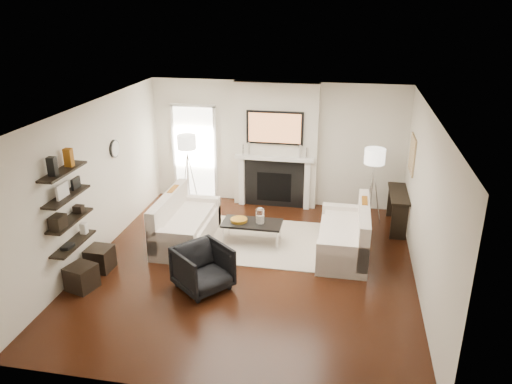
% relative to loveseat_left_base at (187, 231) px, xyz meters
% --- Properties ---
extents(room_envelope, '(6.00, 6.00, 6.00)m').
position_rel_loveseat_left_base_xyz_m(room_envelope, '(1.35, -0.72, 1.14)').
color(room_envelope, black).
rests_on(room_envelope, ground).
extents(chimney_breast, '(1.80, 0.25, 2.70)m').
position_rel_loveseat_left_base_xyz_m(chimney_breast, '(1.35, 2.15, 1.14)').
color(chimney_breast, silver).
rests_on(chimney_breast, floor).
extents(fireplace_surround, '(1.30, 0.02, 1.04)m').
position_rel_loveseat_left_base_xyz_m(fireplace_surround, '(1.35, 2.02, 0.31)').
color(fireplace_surround, black).
rests_on(fireplace_surround, floor).
extents(firebox, '(0.75, 0.02, 0.65)m').
position_rel_loveseat_left_base_xyz_m(firebox, '(1.35, 2.01, 0.24)').
color(firebox, black).
rests_on(firebox, floor).
extents(mantel_pilaster_l, '(0.12, 0.08, 1.10)m').
position_rel_loveseat_left_base_xyz_m(mantel_pilaster_l, '(0.63, 1.99, 0.34)').
color(mantel_pilaster_l, white).
rests_on(mantel_pilaster_l, floor).
extents(mantel_pilaster_r, '(0.12, 0.08, 1.10)m').
position_rel_loveseat_left_base_xyz_m(mantel_pilaster_r, '(2.07, 1.99, 0.34)').
color(mantel_pilaster_r, white).
rests_on(mantel_pilaster_r, floor).
extents(mantel_shelf, '(1.70, 0.18, 0.07)m').
position_rel_loveseat_left_base_xyz_m(mantel_shelf, '(1.35, 1.97, 0.91)').
color(mantel_shelf, white).
rests_on(mantel_shelf, chimney_breast).
extents(tv_body, '(1.20, 0.06, 0.70)m').
position_rel_loveseat_left_base_xyz_m(tv_body, '(1.35, 1.99, 1.57)').
color(tv_body, black).
rests_on(tv_body, chimney_breast).
extents(tv_screen, '(1.10, 0.00, 0.62)m').
position_rel_loveseat_left_base_xyz_m(tv_screen, '(1.35, 1.96, 1.57)').
color(tv_screen, '#BF723F').
rests_on(tv_screen, tv_body).
extents(candlestick_l_tall, '(0.04, 0.04, 0.30)m').
position_rel_loveseat_left_base_xyz_m(candlestick_l_tall, '(0.80, 1.98, 1.09)').
color(candlestick_l_tall, silver).
rests_on(candlestick_l_tall, mantel_shelf).
extents(candlestick_l_short, '(0.04, 0.04, 0.24)m').
position_rel_loveseat_left_base_xyz_m(candlestick_l_short, '(0.67, 1.98, 1.06)').
color(candlestick_l_short, silver).
rests_on(candlestick_l_short, mantel_shelf).
extents(candlestick_r_tall, '(0.04, 0.04, 0.30)m').
position_rel_loveseat_left_base_xyz_m(candlestick_r_tall, '(1.90, 1.98, 1.09)').
color(candlestick_r_tall, silver).
rests_on(candlestick_r_tall, mantel_shelf).
extents(candlestick_r_short, '(0.04, 0.04, 0.24)m').
position_rel_loveseat_left_base_xyz_m(candlestick_r_short, '(2.03, 1.98, 1.06)').
color(candlestick_r_short, silver).
rests_on(candlestick_r_short, mantel_shelf).
extents(hallway_panel, '(0.90, 0.02, 2.10)m').
position_rel_loveseat_left_base_xyz_m(hallway_panel, '(-0.50, 2.26, 0.84)').
color(hallway_panel, white).
rests_on(hallway_panel, floor).
extents(door_trim_l, '(0.06, 0.06, 2.16)m').
position_rel_loveseat_left_base_xyz_m(door_trim_l, '(-0.98, 2.24, 0.84)').
color(door_trim_l, white).
rests_on(door_trim_l, floor).
extents(door_trim_r, '(0.06, 0.06, 2.16)m').
position_rel_loveseat_left_base_xyz_m(door_trim_r, '(-0.02, 2.24, 0.84)').
color(door_trim_r, white).
rests_on(door_trim_r, floor).
extents(door_trim_top, '(1.02, 0.06, 0.06)m').
position_rel_loveseat_left_base_xyz_m(door_trim_top, '(-0.50, 2.24, 1.92)').
color(door_trim_top, white).
rests_on(door_trim_top, wall_back).
extents(rug, '(2.60, 2.00, 0.01)m').
position_rel_loveseat_left_base_xyz_m(rug, '(1.35, 0.27, -0.20)').
color(rug, '#BDAE9B').
rests_on(rug, floor).
extents(loveseat_left_base, '(0.85, 1.80, 0.42)m').
position_rel_loveseat_left_base_xyz_m(loveseat_left_base, '(0.00, 0.00, 0.00)').
color(loveseat_left_base, silver).
rests_on(loveseat_left_base, floor).
extents(loveseat_left_back, '(0.18, 1.80, 0.80)m').
position_rel_loveseat_left_base_xyz_m(loveseat_left_back, '(-0.33, 0.00, 0.32)').
color(loveseat_left_back, silver).
rests_on(loveseat_left_back, floor).
extents(loveseat_left_arm_n, '(0.85, 0.18, 0.60)m').
position_rel_loveseat_left_base_xyz_m(loveseat_left_arm_n, '(0.00, -0.81, 0.09)').
color(loveseat_left_arm_n, silver).
rests_on(loveseat_left_arm_n, floor).
extents(loveseat_left_arm_s, '(0.85, 0.18, 0.60)m').
position_rel_loveseat_left_base_xyz_m(loveseat_left_arm_s, '(0.00, 0.81, 0.09)').
color(loveseat_left_arm_s, silver).
rests_on(loveseat_left_arm_s, floor).
extents(loveseat_left_cushion, '(0.63, 1.44, 0.10)m').
position_rel_loveseat_left_base_xyz_m(loveseat_left_cushion, '(0.05, 0.00, 0.26)').
color(loveseat_left_cushion, silver).
rests_on(loveseat_left_cushion, loveseat_left_base).
extents(pillow_left_orange, '(0.10, 0.42, 0.42)m').
position_rel_loveseat_left_base_xyz_m(pillow_left_orange, '(-0.33, 0.30, 0.52)').
color(pillow_left_orange, '#925411').
rests_on(pillow_left_orange, loveseat_left_cushion).
extents(pillow_left_charcoal, '(0.10, 0.40, 0.40)m').
position_rel_loveseat_left_base_xyz_m(pillow_left_charcoal, '(-0.33, -0.30, 0.51)').
color(pillow_left_charcoal, black).
rests_on(pillow_left_charcoal, loveseat_left_cushion).
extents(loveseat_right_base, '(0.85, 1.80, 0.42)m').
position_rel_loveseat_left_base_xyz_m(loveseat_right_base, '(2.90, 0.07, 0.00)').
color(loveseat_right_base, silver).
rests_on(loveseat_right_base, floor).
extents(loveseat_right_back, '(0.18, 1.80, 0.80)m').
position_rel_loveseat_left_base_xyz_m(loveseat_right_back, '(3.23, 0.07, 0.32)').
color(loveseat_right_back, silver).
rests_on(loveseat_right_back, floor).
extents(loveseat_right_arm_n, '(0.85, 0.18, 0.60)m').
position_rel_loveseat_left_base_xyz_m(loveseat_right_arm_n, '(2.90, -0.74, 0.09)').
color(loveseat_right_arm_n, silver).
rests_on(loveseat_right_arm_n, floor).
extents(loveseat_right_arm_s, '(0.85, 0.18, 0.60)m').
position_rel_loveseat_left_base_xyz_m(loveseat_right_arm_s, '(2.90, 0.88, 0.09)').
color(loveseat_right_arm_s, silver).
rests_on(loveseat_right_arm_s, floor).
extents(loveseat_right_cushion, '(0.63, 1.44, 0.10)m').
position_rel_loveseat_left_base_xyz_m(loveseat_right_cushion, '(2.85, 0.07, 0.26)').
color(loveseat_right_cushion, silver).
rests_on(loveseat_right_cushion, loveseat_right_base).
extents(pillow_right_orange, '(0.10, 0.42, 0.42)m').
position_rel_loveseat_left_base_xyz_m(pillow_right_orange, '(3.23, 0.37, 0.52)').
color(pillow_right_orange, '#925411').
rests_on(pillow_right_orange, loveseat_right_cushion).
extents(pillow_right_charcoal, '(0.10, 0.40, 0.40)m').
position_rel_loveseat_left_base_xyz_m(pillow_right_charcoal, '(3.23, -0.23, 0.51)').
color(pillow_right_charcoal, black).
rests_on(pillow_right_charcoal, loveseat_right_cushion).
extents(coffee_table, '(1.10, 0.55, 0.04)m').
position_rel_loveseat_left_base_xyz_m(coffee_table, '(1.22, 0.18, 0.19)').
color(coffee_table, black).
rests_on(coffee_table, floor).
extents(coffee_leg_nw, '(0.02, 0.02, 0.38)m').
position_rel_loveseat_left_base_xyz_m(coffee_leg_nw, '(0.72, -0.04, -0.02)').
color(coffee_leg_nw, silver).
rests_on(coffee_leg_nw, floor).
extents(coffee_leg_ne, '(0.02, 0.02, 0.38)m').
position_rel_loveseat_left_base_xyz_m(coffee_leg_ne, '(1.72, -0.04, -0.02)').
color(coffee_leg_ne, silver).
rests_on(coffee_leg_ne, floor).
extents(coffee_leg_sw, '(0.02, 0.02, 0.38)m').
position_rel_loveseat_left_base_xyz_m(coffee_leg_sw, '(0.72, 0.40, -0.02)').
color(coffee_leg_sw, silver).
rests_on(coffee_leg_sw, floor).
extents(coffee_leg_se, '(0.02, 0.02, 0.38)m').
position_rel_loveseat_left_base_xyz_m(coffee_leg_se, '(1.72, 0.40, -0.02)').
color(coffee_leg_se, silver).
rests_on(coffee_leg_se, floor).
extents(hurricane_glass, '(0.16, 0.16, 0.28)m').
position_rel_loveseat_left_base_xyz_m(hurricane_glass, '(1.37, 0.18, 0.35)').
color(hurricane_glass, white).
rests_on(hurricane_glass, coffee_table).
extents(hurricane_candle, '(0.10, 0.10, 0.15)m').
position_rel_loveseat_left_base_xyz_m(hurricane_candle, '(1.37, 0.18, 0.29)').
color(hurricane_candle, white).
rests_on(hurricane_candle, coffee_table).
extents(copper_bowl, '(0.32, 0.32, 0.05)m').
position_rel_loveseat_left_base_xyz_m(copper_bowl, '(0.97, 0.18, 0.24)').
color(copper_bowl, '#C38520').
rests_on(copper_bowl, coffee_table).
extents(armchair, '(1.04, 1.04, 0.78)m').
position_rel_loveseat_left_base_xyz_m(armchair, '(0.76, -1.51, 0.18)').
color(armchair, black).
rests_on(armchair, floor).
extents(lamp_left_post, '(0.02, 0.02, 1.20)m').
position_rel_loveseat_left_base_xyz_m(lamp_left_post, '(-0.50, 1.72, 0.39)').
color(lamp_left_post, silver).
rests_on(lamp_left_post, floor).
extents(lamp_left_shade, '(0.40, 0.40, 0.30)m').
position_rel_loveseat_left_base_xyz_m(lamp_left_shade, '(-0.50, 1.72, 1.24)').
color(lamp_left_shade, white).
rests_on(lamp_left_shade, lamp_left_post).
extents(lamp_left_leg_a, '(0.25, 0.02, 1.23)m').
position_rel_loveseat_left_base_xyz_m(lamp_left_leg_a, '(-0.39, 1.72, 0.39)').
color(lamp_left_leg_a, silver).
rests_on(lamp_left_leg_a, floor).
extents(lamp_left_leg_b, '(0.14, 0.22, 1.23)m').
position_rel_loveseat_left_base_xyz_m(lamp_left_leg_b, '(-0.56, 1.82, 0.39)').
color(lamp_left_leg_b, silver).
rests_on(lamp_left_leg_b, floor).
extents(lamp_left_leg_c, '(0.14, 0.22, 1.23)m').
position_rel_loveseat_left_base_xyz_m(lamp_left_leg_c, '(-0.56, 1.63, 0.39)').
color(lamp_left_leg_c, silver).
rests_on(lamp_left_leg_c, floor).
extents(lamp_right_post, '(0.02, 0.02, 1.20)m').
position_rel_loveseat_left_base_xyz_m(lamp_right_post, '(3.40, 1.42, 0.39)').
color(lamp_right_post, silver).
rests_on(lamp_right_post, floor).
extents(lamp_right_shade, '(0.40, 0.40, 0.30)m').
position_rel_loveseat_left_base_xyz_m(lamp_right_shade, '(3.40, 1.42, 1.24)').
color(lamp_right_shade, white).
rests_on(lamp_right_shade, lamp_right_post).
extents(lamp_right_leg_a, '(0.25, 0.02, 1.23)m').
position_rel_loveseat_left_base_xyz_m(lamp_right_leg_a, '(3.51, 1.42, 0.39)').
color(lamp_right_leg_a, silver).
rests_on(lamp_right_leg_a, floor).
extents(lamp_right_leg_b, '(0.14, 0.22, 1.23)m').
position_rel_loveseat_left_base_xyz_m(lamp_right_leg_b, '(3.34, 1.51, 0.39)').
color(lamp_right_leg_b, silver).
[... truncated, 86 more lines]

